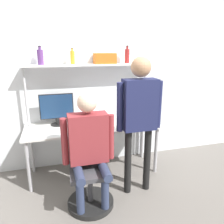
% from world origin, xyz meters
% --- Properties ---
extents(ground_plane, '(12.00, 12.00, 0.00)m').
position_xyz_m(ground_plane, '(0.00, 0.00, 0.00)').
color(ground_plane, slate).
extents(wall_back, '(8.00, 0.06, 2.70)m').
position_xyz_m(wall_back, '(0.00, 0.73, 1.35)').
color(wall_back, silver).
rests_on(wall_back, ground_plane).
extents(desk, '(1.94, 0.68, 0.75)m').
position_xyz_m(desk, '(0.00, 0.36, 0.68)').
color(desk, silver).
rests_on(desk, ground_plane).
extents(shelf_unit, '(1.84, 0.23, 1.63)m').
position_xyz_m(shelf_unit, '(0.00, 0.57, 1.39)').
color(shelf_unit, white).
rests_on(shelf_unit, ground_plane).
extents(monitor, '(0.48, 0.21, 0.47)m').
position_xyz_m(monitor, '(-0.49, 0.53, 1.00)').
color(monitor, black).
rests_on(monitor, desk).
extents(laptop, '(0.30, 0.21, 0.22)m').
position_xyz_m(laptop, '(-0.17, 0.25, 0.81)').
color(laptop, '#BCBCC1').
rests_on(laptop, desk).
extents(cell_phone, '(0.07, 0.15, 0.01)m').
position_xyz_m(cell_phone, '(0.10, 0.23, 0.76)').
color(cell_phone, black).
rests_on(cell_phone, desk).
extents(office_chair, '(0.56, 0.56, 0.95)m').
position_xyz_m(office_chair, '(-0.18, -0.36, 0.29)').
color(office_chair, black).
rests_on(office_chair, ground_plane).
extents(person_seated, '(0.60, 0.47, 1.39)m').
position_xyz_m(person_seated, '(-0.18, -0.40, 0.83)').
color(person_seated, '#2D3856').
rests_on(person_seated, ground_plane).
extents(person_standing, '(0.58, 0.24, 1.76)m').
position_xyz_m(person_standing, '(0.47, -0.27, 1.14)').
color(person_standing, black).
rests_on(person_standing, ground_plane).
extents(bottle_amber, '(0.06, 0.06, 0.23)m').
position_xyz_m(bottle_amber, '(-0.23, 0.57, 1.72)').
color(bottle_amber, gold).
rests_on(bottle_amber, shelf_unit).
extents(bottle_purple, '(0.08, 0.08, 0.25)m').
position_xyz_m(bottle_purple, '(-0.66, 0.57, 1.73)').
color(bottle_purple, '#593372').
rests_on(bottle_purple, shelf_unit).
extents(bottle_red, '(0.07, 0.07, 0.26)m').
position_xyz_m(bottle_red, '(0.59, 0.57, 1.74)').
color(bottle_red, maroon).
rests_on(bottle_red, shelf_unit).
extents(storage_box, '(0.31, 0.20, 0.15)m').
position_xyz_m(storage_box, '(0.24, 0.57, 1.70)').
color(storage_box, '#D1661E').
rests_on(storage_box, shelf_unit).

